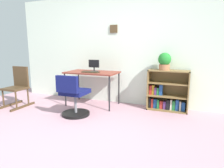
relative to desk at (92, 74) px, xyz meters
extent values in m
plane|color=#B28895|center=(0.47, -1.70, -0.68)|extent=(6.24, 6.24, 0.00)
cube|color=silver|center=(0.47, 0.45, 0.52)|extent=(5.20, 0.10, 2.40)
cube|color=#4B3923|center=(0.35, 0.39, 0.97)|extent=(0.17, 0.02, 0.17)
cube|color=brown|center=(0.00, 0.00, 0.04)|extent=(1.11, 0.64, 0.03)
cylinder|color=black|center=(-0.52, -0.28, -0.33)|extent=(0.03, 0.03, 0.71)
cylinder|color=black|center=(0.52, -0.28, -0.33)|extent=(0.03, 0.03, 0.71)
cylinder|color=black|center=(-0.52, 0.28, -0.33)|extent=(0.03, 0.03, 0.71)
cylinder|color=black|center=(0.52, 0.28, -0.33)|extent=(0.03, 0.03, 0.71)
cylinder|color=#262628|center=(0.02, 0.05, 0.06)|extent=(0.19, 0.19, 0.01)
cylinder|color=#262628|center=(0.02, 0.05, 0.11)|extent=(0.03, 0.03, 0.08)
cube|color=black|center=(0.02, 0.04, 0.23)|extent=(0.24, 0.02, 0.16)
cube|color=#2D2919|center=(0.03, -0.14, 0.06)|extent=(0.37, 0.15, 0.02)
cylinder|color=black|center=(0.01, -0.72, -0.66)|extent=(0.52, 0.52, 0.05)
cylinder|color=slate|center=(0.01, -0.72, -0.46)|extent=(0.05, 0.05, 0.36)
cube|color=#10154C|center=(0.01, -0.72, -0.24)|extent=(0.44, 0.44, 0.08)
cube|color=#10154C|center=(0.01, -0.97, -0.05)|extent=(0.42, 0.07, 0.29)
cube|color=#45321E|center=(-1.64, -0.74, -0.66)|extent=(0.04, 0.64, 0.04)
cube|color=#45321E|center=(-1.28, -0.74, -0.66)|extent=(0.04, 0.64, 0.04)
cylinder|color=#45321E|center=(-1.64, -0.90, -0.47)|extent=(0.03, 0.03, 0.34)
cylinder|color=#45321E|center=(-1.28, -0.90, -0.47)|extent=(0.03, 0.03, 0.34)
cylinder|color=#45321E|center=(-1.64, -0.58, -0.47)|extent=(0.03, 0.03, 0.34)
cylinder|color=#45321E|center=(-1.28, -0.58, -0.47)|extent=(0.03, 0.03, 0.34)
cube|color=#45321E|center=(-1.46, -0.74, -0.28)|extent=(0.42, 0.40, 0.04)
cube|color=#45321E|center=(-1.46, -0.56, -0.05)|extent=(0.40, 0.04, 0.43)
cube|color=olive|center=(1.20, 0.22, -0.28)|extent=(0.02, 0.30, 0.82)
cube|color=olive|center=(1.97, 0.22, -0.28)|extent=(0.02, 0.30, 0.82)
cube|color=olive|center=(1.58, 0.22, 0.12)|extent=(0.80, 0.30, 0.02)
cube|color=olive|center=(1.58, 0.22, -0.67)|extent=(0.80, 0.30, 0.02)
cube|color=olive|center=(1.58, 0.36, -0.28)|extent=(0.80, 0.02, 0.82)
cube|color=olive|center=(1.58, 0.22, -0.39)|extent=(0.75, 0.28, 0.02)
cube|color=olive|center=(1.58, 0.22, -0.13)|extent=(0.75, 0.28, 0.02)
cube|color=black|center=(1.24, 0.21, -0.56)|extent=(0.05, 0.12, 0.21)
cube|color=#B22D28|center=(1.28, 0.21, -0.56)|extent=(0.03, 0.11, 0.19)
cube|color=#1E478C|center=(1.34, 0.21, -0.57)|extent=(0.07, 0.09, 0.18)
cube|color=#237238|center=(1.41, 0.21, -0.57)|extent=(0.04, 0.13, 0.18)
cube|color=#B22D28|center=(1.47, 0.21, -0.58)|extent=(0.06, 0.09, 0.16)
cube|color=#593372|center=(1.53, 0.21, -0.58)|extent=(0.05, 0.11, 0.16)
cube|color=black|center=(1.60, 0.21, -0.56)|extent=(0.07, 0.13, 0.20)
cube|color=beige|center=(1.66, 0.21, -0.56)|extent=(0.03, 0.11, 0.21)
cube|color=#237238|center=(1.71, 0.21, -0.57)|extent=(0.06, 0.11, 0.19)
cube|color=#1E478C|center=(1.78, 0.21, -0.55)|extent=(0.06, 0.12, 0.22)
cube|color=beige|center=(1.83, 0.21, -0.57)|extent=(0.03, 0.13, 0.19)
cube|color=#1E478C|center=(1.89, 0.21, -0.57)|extent=(0.07, 0.11, 0.18)
cube|color=#B22D28|center=(1.24, 0.21, -0.29)|extent=(0.05, 0.12, 0.18)
cube|color=#B79323|center=(1.29, 0.21, -0.28)|extent=(0.05, 0.09, 0.19)
cube|color=#593372|center=(1.34, 0.21, -0.30)|extent=(0.04, 0.12, 0.15)
cube|color=#237238|center=(1.39, 0.21, -0.30)|extent=(0.04, 0.11, 0.15)
cube|color=#1E478C|center=(1.45, 0.21, -0.27)|extent=(0.06, 0.10, 0.21)
cylinder|color=#9E6642|center=(1.49, 0.20, 0.19)|extent=(0.21, 0.21, 0.11)
sphere|color=#227C2B|center=(1.49, 0.20, 0.35)|extent=(0.25, 0.25, 0.25)
camera|label=1|loc=(1.96, -3.76, 0.58)|focal=31.53mm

